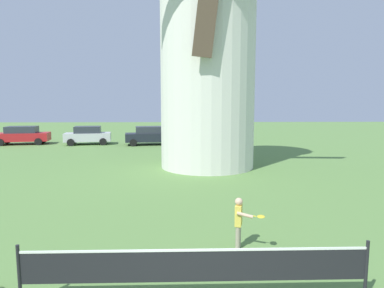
% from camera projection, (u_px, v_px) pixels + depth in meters
% --- Properties ---
extents(windmill, '(8.57, 5.80, 14.06)m').
position_uv_depth(windmill, '(208.00, 39.00, 17.53)').
color(windmill, silver).
rests_on(windmill, ground_plane).
extents(tennis_net, '(6.05, 0.06, 1.10)m').
position_uv_depth(tennis_net, '(195.00, 266.00, 5.67)').
color(tennis_net, black).
rests_on(tennis_net, ground_plane).
extents(player_far, '(0.70, 0.66, 1.24)m').
position_uv_depth(player_far, '(239.00, 220.00, 7.89)').
color(player_far, '#9E937F').
rests_on(player_far, ground_plane).
extents(parked_car_red, '(4.57, 2.45, 1.56)m').
position_uv_depth(parked_car_red, '(22.00, 135.00, 28.33)').
color(parked_car_red, red).
rests_on(parked_car_red, ground_plane).
extents(parked_car_silver, '(4.04, 2.39, 1.56)m').
position_uv_depth(parked_car_silver, '(88.00, 135.00, 28.30)').
color(parked_car_silver, silver).
rests_on(parked_car_silver, ground_plane).
extents(parked_car_black, '(4.22, 2.36, 1.56)m').
position_uv_depth(parked_car_black, '(149.00, 135.00, 28.07)').
color(parked_car_black, '#1E232D').
rests_on(parked_car_black, ground_plane).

